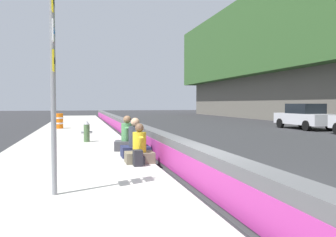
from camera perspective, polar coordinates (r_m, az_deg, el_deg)
ground_plane at (r=6.92m, az=6.14°, el=-11.95°), size 160.00×160.00×0.00m
sidewalk_strip at (r=6.50m, az=-16.90°, el=-12.35°), size 80.00×4.40×0.14m
jersey_barrier at (r=6.82m, az=6.12°, el=-8.50°), size 76.00×0.45×0.85m
route_sign_post at (r=6.28m, az=-18.37°, el=7.03°), size 0.44×0.09×3.60m
fire_hydrant at (r=14.64m, az=-13.25°, el=-2.01°), size 0.26×0.46×0.88m
seated_person_foreground at (r=9.33m, az=-4.72°, el=-5.23°), size 0.67×0.76×1.05m
seated_person_middle at (r=10.36m, az=-5.40°, el=-4.28°), size 0.74×0.83×1.16m
seated_person_rear at (r=11.82m, az=-6.72°, el=-3.42°), size 0.85×0.95×1.17m
backpack at (r=8.86m, az=-4.92°, el=-6.53°), size 0.32×0.28×0.40m
construction_barrel at (r=22.89m, az=-17.53°, el=-0.38°), size 0.54×0.54×0.95m
parked_car_fourth at (r=24.87m, az=21.53°, el=0.35°), size 4.51×1.98×1.71m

